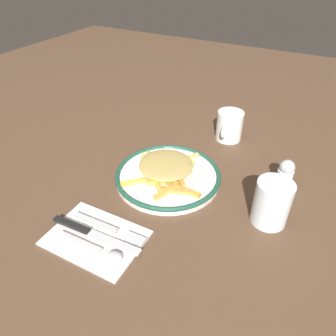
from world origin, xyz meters
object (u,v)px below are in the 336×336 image
plate (168,176)px  napkin (96,237)px  fork (109,228)px  coffee_mug (229,126)px  water_glass (272,203)px  spoon (101,250)px  fries_heap (167,169)px  salt_shaker (285,173)px  knife (88,231)px

plate → napkin: 0.25m
fork → coffee_mug: size_ratio=1.66×
water_glass → spoon: bearing=-46.9°
fries_heap → coffee_mug: coffee_mug is taller
napkin → coffee_mug: 0.52m
fries_heap → water_glass: size_ratio=2.12×
plate → salt_shaker: size_ratio=3.66×
spoon → water_glass: bearing=133.1°
fries_heap → water_glass: bearing=85.9°
fries_heap → water_glass: water_glass is taller
spoon → salt_shaker: 0.47m
salt_shaker → spoon: bearing=-34.5°
coffee_mug → salt_shaker: 0.25m
knife → spoon: (0.03, 0.05, 0.00)m
fork → salt_shaker: bearing=139.0°
spoon → water_glass: size_ratio=1.49×
napkin → spoon: (0.03, 0.03, 0.01)m
fork → water_glass: bearing=123.8°
plate → fries_heap: (0.00, -0.00, 0.02)m
plate → salt_shaker: bearing=114.1°
napkin → knife: bearing=-87.3°
fork → salt_shaker: 0.44m
napkin → knife: 0.02m
fries_heap → fork: (0.21, -0.03, -0.03)m
fries_heap → plate: bearing=165.2°
plate → spoon: 0.27m
napkin → water_glass: 0.37m
plate → coffee_mug: coffee_mug is taller
fries_heap → knife: (0.24, -0.06, -0.02)m
fork → knife: 0.04m
fries_heap → spoon: bearing=-0.6°
napkin → coffee_mug: bearing=168.4°
napkin → knife: knife is taller
coffee_mug → fork: bearing=-10.9°
napkin → spoon: spoon is taller
salt_shaker → knife: bearing=-41.6°
water_glass → coffee_mug: bearing=-146.1°
plate → fork: size_ratio=1.52×
fries_heap → spoon: 0.27m
water_glass → plate: bearing=-94.9°
napkin → water_glass: size_ratio=1.90×
plate → spoon: (0.27, -0.00, 0.00)m
napkin → fork: fork is taller
fries_heap → water_glass: 0.26m
knife → coffee_mug: 0.53m
fries_heap → salt_shaker: size_ratio=2.97×
napkin → salt_shaker: 0.47m
knife → spoon: spoon is taller
fork → water_glass: size_ratio=1.72×
plate → knife: plate is taller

